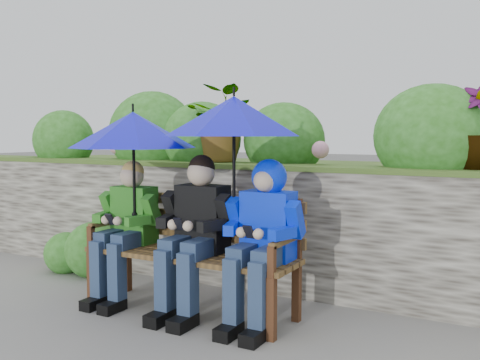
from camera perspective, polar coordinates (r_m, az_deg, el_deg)
The scene contains 8 objects.
ground at distance 3.90m, azimuth -0.73°, elevation -14.17°, with size 60.00×60.00×0.00m, color slate.
garden_backdrop at distance 5.21m, azimuth 8.02°, elevation -2.72°, with size 8.00×2.86×1.74m.
park_bench at distance 3.90m, azimuth -4.84°, elevation -6.89°, with size 1.59×0.47×0.84m.
boy_left at distance 4.17m, azimuth -12.04°, elevation -4.58°, with size 0.49×0.56×1.07m.
boy_middle at distance 3.78m, azimuth -4.82°, elevation -5.09°, with size 0.53×0.61×1.13m.
boy_right at distance 3.53m, azimuth 2.44°, elevation -5.22°, with size 0.51×0.62×1.11m.
umbrella_left at distance 4.05m, azimuth -11.32°, elevation 5.26°, with size 0.94×0.94×0.85m.
umbrella_right at distance 3.61m, azimuth -0.65°, elevation 6.82°, with size 0.95×0.95×0.92m.
Camera 1 is at (1.81, -3.21, 1.27)m, focal length 40.00 mm.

